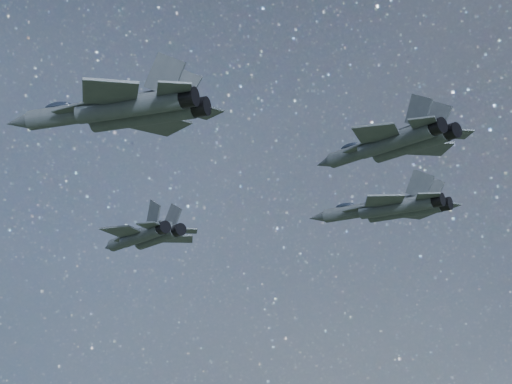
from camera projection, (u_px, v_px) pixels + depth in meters
The scene contains 4 objects.
jet_lead at pixel (144, 236), 98.73m from camera, with size 17.41×11.71×4.40m.
jet_left at pixel (389, 208), 99.85m from camera, with size 18.86×13.46×4.82m.
jet_right at pixel (120, 110), 72.26m from camera, with size 20.32×13.80×5.11m.
jet_slot at pixel (392, 143), 75.48m from camera, with size 16.82×11.45×4.23m.
Camera 1 is at (45.68, -70.81, 119.30)m, focal length 60.00 mm.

